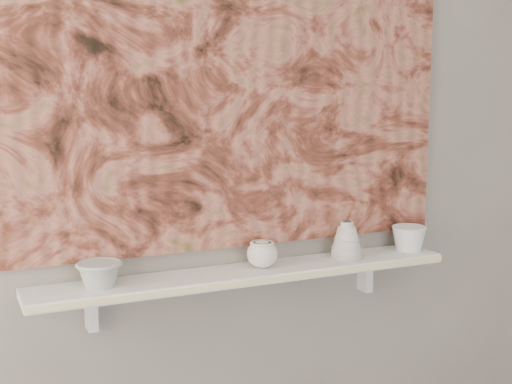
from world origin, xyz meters
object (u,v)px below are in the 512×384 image
cup_cream (262,254)px  bowl_white (409,238)px  painting (237,77)px  bell_vessel (347,240)px  shelf (247,274)px  bowl_grey (99,274)px

cup_cream → bowl_white: bearing=0.0°
painting → bell_vessel: 0.67m
shelf → bowl_white: 0.63m
painting → bell_vessel: painting is taller
shelf → bell_vessel: 0.38m
bell_vessel → bowl_white: bearing=0.0°
bowl_grey → bell_vessel: bearing=0.0°
bowl_grey → bell_vessel: (0.84, 0.00, 0.02)m
shelf → bowl_grey: 0.48m
cup_cream → bell_vessel: bearing=0.0°
bowl_white → bowl_grey: bearing=180.0°
shelf → cup_cream: bearing=0.0°
bowl_white → shelf: bearing=180.0°
painting → cup_cream: bearing=-56.9°
cup_cream → bell_vessel: (0.32, 0.00, 0.02)m
cup_cream → bell_vessel: 0.32m
shelf → bowl_white: bowl_white is taller
cup_cream → bowl_grey: bearing=180.0°
painting → bowl_white: painting is taller
bell_vessel → bowl_grey: bearing=180.0°
cup_cream → bowl_white: same height
bowl_grey → bell_vessel: 0.84m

